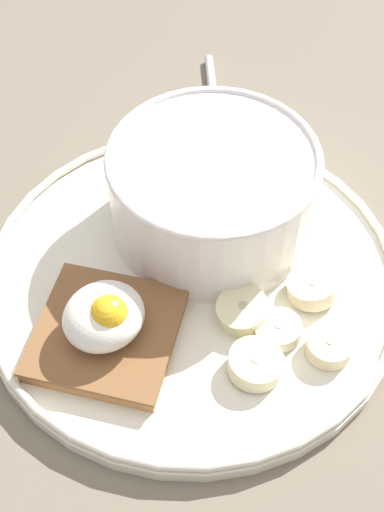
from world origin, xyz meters
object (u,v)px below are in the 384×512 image
Objects in this scene: oatmeal_bowl at (213,190)px; banana_slice_back at (312,288)px; poached_egg at (105,316)px; banana_slice_right at (255,364)px; banana_slice_left at (282,325)px; banana_slice_inner at (243,311)px; toast_slice at (107,333)px; spoon at (214,106)px; banana_slice_front at (329,346)px.

oatmeal_bowl is 3.94× the size of banana_slice_back.
banana_slice_right is at bearing -61.63° from poached_egg.
oatmeal_bowl reaches higher than banana_slice_right.
banana_slice_right is at bearing -170.95° from banana_slice_left.
banana_slice_right is (4.64, -8.60, -2.13)cm from poached_egg.
oatmeal_bowl reaches higher than banana_slice_inner.
banana_slice_inner is at bearing -37.41° from poached_egg.
toast_slice is 1.35× the size of spoon.
banana_slice_front is 5.02cm from banana_slice_right.
banana_slice_inner is (-5.10, -7.06, -2.80)cm from oatmeal_bowl.
banana_slice_front is 0.85× the size of banana_slice_back.
banana_slice_front is 4.64cm from banana_slice_back.
toast_slice is 3.21× the size of banana_slice_back.
toast_slice and banana_slice_front have the same top height.
banana_slice_front is at bearing -130.68° from banana_slice_back.
banana_slice_inner is (2.53, 3.11, 0.12)cm from banana_slice_right.
poached_egg reaches higher than spoon.
banana_slice_front is 0.36× the size of spoon.
banana_slice_back is at bearing -33.36° from poached_egg.
banana_slice_right is at bearing -126.91° from oatmeal_bowl.
banana_slice_left is 3.60cm from banana_slice_right.
banana_slice_right is at bearing -173.82° from banana_slice_back.
banana_slice_front is 0.71× the size of banana_slice_inner.
banana_slice_right reaches higher than spoon.
poached_egg is at bearing 142.59° from banana_slice_inner.
spoon is at bearing 24.56° from poached_egg.
banana_slice_left is 0.93× the size of banana_slice_inner.
oatmeal_bowl is 3.50× the size of banana_slice_left.
banana_slice_right is at bearing 147.01° from banana_slice_front.
poached_egg reaches higher than banana_slice_inner.
oatmeal_bowl is 10.88cm from banana_slice_left.
poached_egg is at bearing 146.64° from banana_slice_back.
banana_slice_front is at bearing -52.01° from poached_egg.
oatmeal_bowl reaches higher than poached_egg.
banana_slice_front is 6.08cm from banana_slice_inner.
spoon is at bearing 45.96° from banana_slice_right.
banana_slice_right is (-7.23, -0.78, -0.07)cm from banana_slice_back.
toast_slice is at bearing 146.28° from banana_slice_back.
toast_slice is 9.10cm from banana_slice_inner.
spoon is (15.02, 18.64, -1.13)cm from banana_slice_left.
banana_slice_back reaches higher than banana_slice_front.
banana_slice_back is at bearing -92.49° from oatmeal_bowl.
toast_slice is 14.27cm from banana_slice_back.
oatmeal_bowl is 1.23× the size of toast_slice.
banana_slice_front is 3.36cm from banana_slice_left.
oatmeal_bowl is 13.68cm from banana_slice_front.
banana_slice_back is 7.27cm from banana_slice_right.
banana_slice_front reaches higher than spoon.
banana_slice_front reaches higher than banana_slice_left.
poached_egg reaches higher than banana_slice_front.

